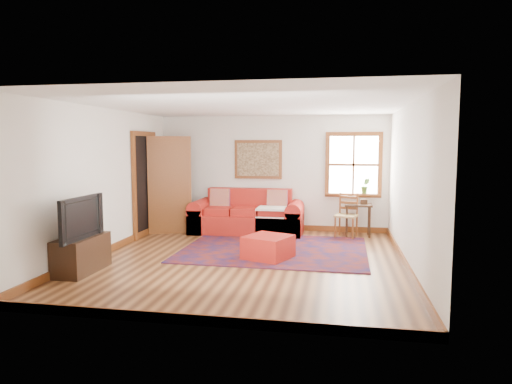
% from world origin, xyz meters
% --- Properties ---
extents(ground, '(5.50, 5.50, 0.00)m').
position_xyz_m(ground, '(0.00, 0.00, 0.00)').
color(ground, '#462413').
rests_on(ground, ground).
extents(room_envelope, '(5.04, 5.54, 2.52)m').
position_xyz_m(room_envelope, '(0.00, 0.02, 1.65)').
color(room_envelope, silver).
rests_on(room_envelope, ground).
extents(window, '(1.18, 0.20, 1.38)m').
position_xyz_m(window, '(1.78, 2.70, 1.31)').
color(window, white).
rests_on(window, ground).
extents(doorway, '(0.89, 1.08, 2.14)m').
position_xyz_m(doorway, '(-2.21, 1.78, 1.07)').
color(doorway, black).
rests_on(doorway, ground).
extents(framed_artwork, '(1.05, 0.07, 0.85)m').
position_xyz_m(framed_artwork, '(-0.30, 2.71, 1.55)').
color(framed_artwork, brown).
rests_on(framed_artwork, ground).
extents(persian_rug, '(3.27, 2.63, 0.02)m').
position_xyz_m(persian_rug, '(0.34, 0.81, 0.01)').
color(persian_rug, '#63170E').
rests_on(persian_rug, ground).
extents(red_leather_sofa, '(2.37, 0.98, 0.93)m').
position_xyz_m(red_leather_sofa, '(-0.45, 2.29, 0.31)').
color(red_leather_sofa, '#B01E16').
rests_on(red_leather_sofa, ground).
extents(red_ottoman, '(0.88, 0.88, 0.38)m').
position_xyz_m(red_ottoman, '(0.33, 0.15, 0.19)').
color(red_ottoman, '#B01E16').
rests_on(red_ottoman, ground).
extents(side_table, '(0.55, 0.41, 0.66)m').
position_xyz_m(side_table, '(1.85, 2.35, 0.54)').
color(side_table, '#311C10').
rests_on(side_table, ground).
extents(ladder_back_chair, '(0.51, 0.49, 0.89)m').
position_xyz_m(ladder_back_chair, '(1.63, 2.19, 0.48)').
color(ladder_back_chair, tan).
rests_on(ladder_back_chair, ground).
extents(media_cabinet, '(0.43, 0.96, 0.53)m').
position_xyz_m(media_cabinet, '(-2.27, -1.11, 0.27)').
color(media_cabinet, '#311C10').
rests_on(media_cabinet, ground).
extents(television, '(0.14, 1.07, 0.62)m').
position_xyz_m(television, '(-2.25, -1.27, 0.84)').
color(television, black).
rests_on(television, media_cabinet).
extents(candle_hurricane, '(0.12, 0.12, 0.18)m').
position_xyz_m(candle_hurricane, '(-2.22, -0.77, 0.62)').
color(candle_hurricane, silver).
rests_on(candle_hurricane, media_cabinet).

